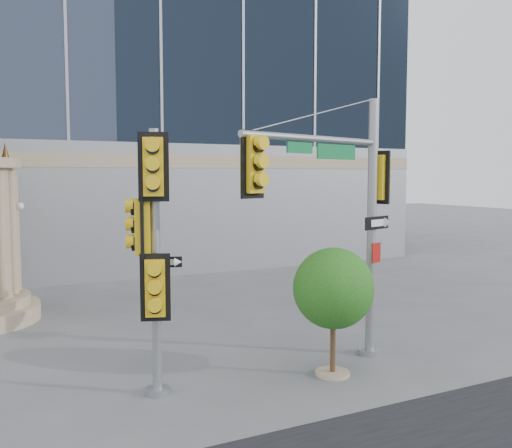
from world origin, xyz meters
name	(u,v)px	position (x,y,z in m)	size (l,w,h in m)	color
ground	(274,385)	(0.00, 0.00, 0.00)	(120.00, 120.00, 0.00)	#545456
main_signal_pole	(344,200)	(2.12, 0.43, 4.00)	(4.85, 1.92, 6.45)	slate
secondary_signal_pole	(152,241)	(-2.52, 0.56, 3.24)	(0.94, 0.90, 5.51)	slate
street_tree	(334,292)	(1.54, -0.06, 1.94)	(1.89, 1.85, 2.95)	gray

